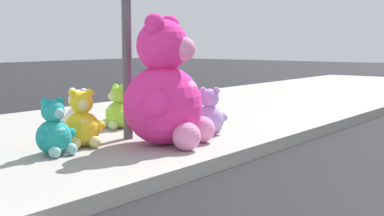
{
  "coord_description": "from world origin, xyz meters",
  "views": [
    {
      "loc": [
        -3.32,
        0.16,
        1.26
      ],
      "look_at": [
        1.17,
        3.6,
        0.55
      ],
      "focal_mm": 49.15,
      "sensor_mm": 36.0,
      "label": 1
    }
  ],
  "objects_px": {
    "plush_yellow": "(82,124)",
    "plush_lavender": "(209,115)",
    "plush_brown": "(181,108)",
    "plush_lime": "(118,111)",
    "plush_white": "(78,117)",
    "plush_pink_large": "(166,93)",
    "plush_teal": "(55,132)"
  },
  "relations": [
    {
      "from": "plush_brown",
      "to": "plush_yellow",
      "type": "height_order",
      "value": "plush_brown"
    },
    {
      "from": "plush_pink_large",
      "to": "plush_lavender",
      "type": "relative_size",
      "value": 2.45
    },
    {
      "from": "plush_pink_large",
      "to": "plush_teal",
      "type": "distance_m",
      "value": 1.25
    },
    {
      "from": "plush_teal",
      "to": "plush_lavender",
      "type": "xyz_separation_m",
      "value": [
        1.91,
        -0.51,
        -0.0
      ]
    },
    {
      "from": "plush_teal",
      "to": "plush_lavender",
      "type": "relative_size",
      "value": 1.0
    },
    {
      "from": "plush_pink_large",
      "to": "plush_lavender",
      "type": "height_order",
      "value": "plush_pink_large"
    },
    {
      "from": "plush_lavender",
      "to": "plush_yellow",
      "type": "bearing_deg",
      "value": 156.75
    },
    {
      "from": "plush_lime",
      "to": "plush_yellow",
      "type": "height_order",
      "value": "plush_yellow"
    },
    {
      "from": "plush_brown",
      "to": "plush_lime",
      "type": "height_order",
      "value": "plush_brown"
    },
    {
      "from": "plush_teal",
      "to": "plush_lavender",
      "type": "height_order",
      "value": "same"
    },
    {
      "from": "plush_brown",
      "to": "plush_teal",
      "type": "bearing_deg",
      "value": -179.77
    },
    {
      "from": "plush_pink_large",
      "to": "plush_white",
      "type": "distance_m",
      "value": 1.25
    },
    {
      "from": "plush_yellow",
      "to": "plush_white",
      "type": "bearing_deg",
      "value": 54.01
    },
    {
      "from": "plush_yellow",
      "to": "plush_lavender",
      "type": "bearing_deg",
      "value": -23.25
    },
    {
      "from": "plush_lime",
      "to": "plush_yellow",
      "type": "relative_size",
      "value": 0.93
    },
    {
      "from": "plush_white",
      "to": "plush_lavender",
      "type": "relative_size",
      "value": 1.0
    },
    {
      "from": "plush_lime",
      "to": "plush_teal",
      "type": "relative_size",
      "value": 0.99
    },
    {
      "from": "plush_brown",
      "to": "plush_white",
      "type": "bearing_deg",
      "value": 150.75
    },
    {
      "from": "plush_yellow",
      "to": "plush_lavender",
      "type": "xyz_separation_m",
      "value": [
        1.46,
        -0.63,
        -0.02
      ]
    },
    {
      "from": "plush_lime",
      "to": "plush_white",
      "type": "bearing_deg",
      "value": -176.61
    },
    {
      "from": "plush_pink_large",
      "to": "plush_lavender",
      "type": "distance_m",
      "value": 0.89
    },
    {
      "from": "plush_brown",
      "to": "plush_lavender",
      "type": "bearing_deg",
      "value": -99.39
    },
    {
      "from": "plush_lime",
      "to": "plush_lavender",
      "type": "bearing_deg",
      "value": -73.3
    },
    {
      "from": "plush_white",
      "to": "plush_lime",
      "type": "relative_size",
      "value": 1.0
    },
    {
      "from": "plush_lime",
      "to": "plush_teal",
      "type": "xyz_separation_m",
      "value": [
        -1.55,
        -0.69,
        0.0
      ]
    },
    {
      "from": "plush_brown",
      "to": "plush_lime",
      "type": "bearing_deg",
      "value": 123.06
    },
    {
      "from": "plush_lavender",
      "to": "plush_teal",
      "type": "bearing_deg",
      "value": 165.07
    },
    {
      "from": "plush_pink_large",
      "to": "plush_teal",
      "type": "height_order",
      "value": "plush_pink_large"
    },
    {
      "from": "plush_white",
      "to": "plush_yellow",
      "type": "distance_m",
      "value": 0.66
    },
    {
      "from": "plush_white",
      "to": "plush_teal",
      "type": "height_order",
      "value": "plush_teal"
    },
    {
      "from": "plush_brown",
      "to": "plush_lavender",
      "type": "distance_m",
      "value": 0.53
    },
    {
      "from": "plush_lime",
      "to": "plush_lavender",
      "type": "relative_size",
      "value": 1.0
    }
  ]
}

